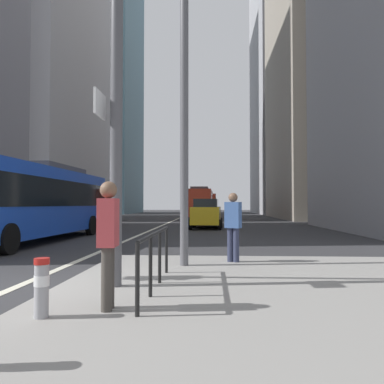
% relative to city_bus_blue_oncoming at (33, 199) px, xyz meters
% --- Properties ---
extents(ground_plane, '(160.00, 160.00, 0.00)m').
position_rel_city_bus_blue_oncoming_xyz_m(ground_plane, '(3.80, 11.11, -1.84)').
color(ground_plane, '#303033').
extents(median_island, '(9.00, 10.00, 0.15)m').
position_rel_city_bus_blue_oncoming_xyz_m(median_island, '(9.30, -9.89, -1.76)').
color(median_island, gray).
rests_on(median_island, ground).
extents(lane_centre_line, '(0.20, 80.00, 0.01)m').
position_rel_city_bus_blue_oncoming_xyz_m(lane_centre_line, '(3.80, 21.11, -1.83)').
color(lane_centre_line, beige).
rests_on(lane_centre_line, ground).
extents(office_tower_left_mid, '(10.69, 20.08, 37.83)m').
position_rel_city_bus_blue_oncoming_xyz_m(office_tower_left_mid, '(-12.20, 27.21, 17.08)').
color(office_tower_left_mid, '#9E9EA3').
rests_on(office_tower_left_mid, ground).
extents(office_tower_left_far, '(12.23, 16.50, 50.18)m').
position_rel_city_bus_blue_oncoming_xyz_m(office_tower_left_far, '(-12.20, 50.94, 23.25)').
color(office_tower_left_far, slate).
rests_on(office_tower_left_far, ground).
extents(office_tower_right_mid, '(11.66, 18.18, 38.43)m').
position_rel_city_bus_blue_oncoming_xyz_m(office_tower_right_mid, '(20.80, 28.39, 17.38)').
color(office_tower_right_mid, gray).
rests_on(office_tower_right_mid, ground).
extents(office_tower_right_far, '(11.41, 19.73, 56.91)m').
position_rel_city_bus_blue_oncoming_xyz_m(office_tower_right_far, '(20.80, 50.57, 26.62)').
color(office_tower_right_far, '#9E9EA3').
rests_on(office_tower_right_far, ground).
extents(city_bus_blue_oncoming, '(2.89, 12.14, 3.40)m').
position_rel_city_bus_blue_oncoming_xyz_m(city_bus_blue_oncoming, '(0.00, 0.00, 0.00)').
color(city_bus_blue_oncoming, blue).
rests_on(city_bus_blue_oncoming, ground).
extents(city_bus_red_receding, '(2.84, 11.80, 3.40)m').
position_rel_city_bus_blue_oncoming_xyz_m(city_bus_red_receding, '(6.28, 26.64, -0.00)').
color(city_bus_red_receding, red).
rests_on(city_bus_red_receding, ground).
extents(city_bus_red_distant, '(2.95, 11.66, 3.40)m').
position_rel_city_bus_blue_oncoming_xyz_m(city_bus_red_distant, '(6.65, 43.70, -0.00)').
color(city_bus_red_distant, red).
rests_on(city_bus_red_distant, ground).
extents(car_oncoming_mid, '(2.08, 4.30, 1.94)m').
position_rel_city_bus_blue_oncoming_xyz_m(car_oncoming_mid, '(-0.52, 10.93, -0.85)').
color(car_oncoming_mid, '#232838').
rests_on(car_oncoming_mid, ground).
extents(car_receding_near, '(2.07, 4.44, 1.94)m').
position_rel_city_bus_blue_oncoming_xyz_m(car_receding_near, '(7.21, 11.42, -0.85)').
color(car_receding_near, silver).
rests_on(car_receding_near, ground).
extents(car_receding_far, '(2.20, 4.17, 1.94)m').
position_rel_city_bus_blue_oncoming_xyz_m(car_receding_far, '(7.18, 9.40, -0.85)').
color(car_receding_far, gold).
rests_on(car_receding_far, ground).
extents(car_oncoming_far, '(2.04, 4.44, 1.94)m').
position_rel_city_bus_blue_oncoming_xyz_m(car_oncoming_far, '(-3.00, 20.38, -0.85)').
color(car_oncoming_far, '#B2A899').
rests_on(car_oncoming_far, ground).
extents(traffic_signal_gantry, '(5.67, 0.65, 6.00)m').
position_rel_city_bus_blue_oncoming_xyz_m(traffic_signal_gantry, '(3.99, -8.97, 2.25)').
color(traffic_signal_gantry, '#515156').
rests_on(traffic_signal_gantry, median_island).
extents(street_lamp_post, '(5.50, 0.32, 8.00)m').
position_rel_city_bus_blue_oncoming_xyz_m(street_lamp_post, '(6.90, -6.61, 3.45)').
color(street_lamp_post, '#56565B').
rests_on(street_lamp_post, median_island).
extents(bollard_right, '(0.20, 0.20, 0.76)m').
position_rel_city_bus_blue_oncoming_xyz_m(bollard_right, '(5.38, -10.86, -1.26)').
color(bollard_right, '#99999E').
rests_on(bollard_right, median_island).
extents(pedestrian_railing, '(0.06, 3.19, 0.98)m').
position_rel_city_bus_blue_oncoming_xyz_m(pedestrian_railing, '(6.60, -9.17, -1.00)').
color(pedestrian_railing, black).
rests_on(pedestrian_railing, median_island).
extents(pedestrian_waiting, '(0.45, 0.38, 1.74)m').
position_rel_city_bus_blue_oncoming_xyz_m(pedestrian_waiting, '(8.09, -6.00, -0.72)').
color(pedestrian_waiting, '#2D334C').
rests_on(pedestrian_waiting, median_island).
extents(pedestrian_walking, '(0.26, 0.40, 1.77)m').
position_rel_city_bus_blue_oncoming_xyz_m(pedestrian_walking, '(6.13, -10.45, -0.70)').
color(pedestrian_walking, '#423D38').
rests_on(pedestrian_walking, median_island).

